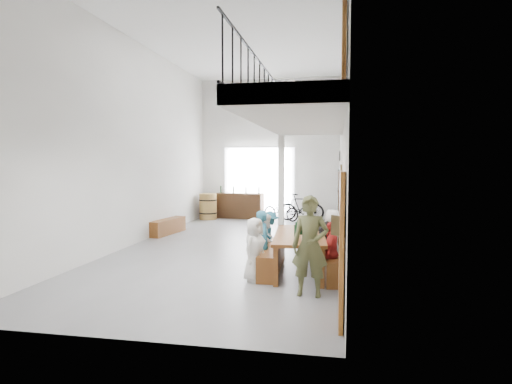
% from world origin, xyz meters
% --- Properties ---
extents(floor, '(12.00, 12.00, 0.00)m').
position_xyz_m(floor, '(0.00, 0.00, 0.00)').
color(floor, slate).
rests_on(floor, ground).
extents(room_walls, '(12.00, 12.00, 12.00)m').
position_xyz_m(room_walls, '(0.00, 0.00, 3.55)').
color(room_walls, white).
rests_on(room_walls, ground).
extents(gateway_portal, '(2.80, 0.08, 2.80)m').
position_xyz_m(gateway_portal, '(-0.40, 5.94, 1.40)').
color(gateway_portal, white).
rests_on(gateway_portal, ground).
extents(right_wall_decor, '(0.07, 8.28, 5.07)m').
position_xyz_m(right_wall_decor, '(2.70, -1.87, 1.74)').
color(right_wall_decor, brown).
rests_on(right_wall_decor, ground).
extents(balcony, '(1.52, 5.62, 4.00)m').
position_xyz_m(balcony, '(1.98, -3.13, 2.96)').
color(balcony, silver).
rests_on(balcony, ground).
extents(tasting_table, '(1.15, 2.46, 0.79)m').
position_xyz_m(tasting_table, '(1.91, -2.32, 0.71)').
color(tasting_table, brown).
rests_on(tasting_table, ground).
extents(bench_inner, '(0.41, 2.15, 0.49)m').
position_xyz_m(bench_inner, '(1.34, -2.23, 0.25)').
color(bench_inner, brown).
rests_on(bench_inner, ground).
extents(bench_wall, '(0.55, 2.07, 0.47)m').
position_xyz_m(bench_wall, '(2.47, -2.36, 0.24)').
color(bench_wall, brown).
rests_on(bench_wall, ground).
extents(tableware, '(0.43, 1.76, 0.35)m').
position_xyz_m(tableware, '(2.02, -2.67, 0.94)').
color(tableware, black).
rests_on(tableware, tasting_table).
extents(side_bench, '(0.60, 1.69, 0.47)m').
position_xyz_m(side_bench, '(-2.50, 1.59, 0.23)').
color(side_bench, brown).
rests_on(side_bench, ground).
extents(oak_barrel, '(0.68, 0.68, 1.01)m').
position_xyz_m(oak_barrel, '(-2.27, 5.10, 0.50)').
color(oak_barrel, olive).
rests_on(oak_barrel, ground).
extents(serving_counter, '(1.92, 0.69, 0.99)m').
position_xyz_m(serving_counter, '(-1.14, 5.65, 0.50)').
color(serving_counter, '#3E2211').
rests_on(serving_counter, ground).
extents(counter_bottles, '(1.64, 0.18, 0.28)m').
position_xyz_m(counter_bottles, '(-1.14, 5.68, 1.13)').
color(counter_bottles, black).
rests_on(counter_bottles, serving_counter).
extents(guest_left_a, '(0.57, 0.68, 1.19)m').
position_xyz_m(guest_left_a, '(1.14, -3.07, 0.60)').
color(guest_left_a, white).
rests_on(guest_left_a, ground).
extents(guest_left_b, '(0.44, 0.53, 1.26)m').
position_xyz_m(guest_left_b, '(1.19, -2.45, 0.63)').
color(guest_left_b, '#25647D').
rests_on(guest_left_b, ground).
extents(guest_left_c, '(0.49, 0.59, 1.12)m').
position_xyz_m(guest_left_c, '(1.16, -1.84, 0.56)').
color(guest_left_c, white).
rests_on(guest_left_c, ground).
extents(guest_left_d, '(0.44, 0.74, 1.12)m').
position_xyz_m(guest_left_d, '(1.16, -1.37, 0.56)').
color(guest_left_d, '#25647D').
rests_on(guest_left_d, ground).
extents(guest_right_a, '(0.42, 0.71, 1.14)m').
position_xyz_m(guest_right_a, '(2.55, -2.94, 0.57)').
color(guest_right_a, '#B0211E').
rests_on(guest_right_a, ground).
extents(guest_right_b, '(0.63, 1.02, 1.05)m').
position_xyz_m(guest_right_b, '(2.42, -2.21, 0.52)').
color(guest_right_b, black).
rests_on(guest_right_b, ground).
extents(guest_right_c, '(0.60, 0.70, 1.21)m').
position_xyz_m(guest_right_c, '(2.56, -1.57, 0.61)').
color(guest_right_c, white).
rests_on(guest_right_c, ground).
extents(host_standing, '(0.64, 0.45, 1.68)m').
position_xyz_m(host_standing, '(2.21, -3.78, 0.84)').
color(host_standing, '#474929').
rests_on(host_standing, ground).
extents(potted_plant, '(0.43, 0.39, 0.42)m').
position_xyz_m(potted_plant, '(2.45, 1.00, 0.21)').
color(potted_plant, '#19541E').
rests_on(potted_plant, ground).
extents(bicycle_near, '(1.64, 1.20, 0.82)m').
position_xyz_m(bicycle_near, '(0.57, 5.27, 0.41)').
color(bicycle_near, black).
rests_on(bicycle_near, ground).
extents(bicycle_far, '(1.72, 0.53, 1.03)m').
position_xyz_m(bicycle_far, '(1.34, 5.35, 0.51)').
color(bicycle_far, black).
rests_on(bicycle_far, ground).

